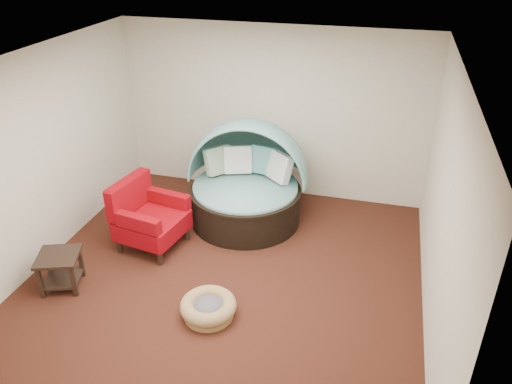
% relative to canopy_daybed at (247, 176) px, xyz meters
% --- Properties ---
extents(floor, '(5.00, 5.00, 0.00)m').
position_rel_canopy_daybed_xyz_m(floor, '(0.15, -1.50, -0.72)').
color(floor, '#431F13').
rests_on(floor, ground).
extents(wall_back, '(5.00, 0.00, 5.00)m').
position_rel_canopy_daybed_xyz_m(wall_back, '(0.15, 1.00, 0.68)').
color(wall_back, beige).
rests_on(wall_back, floor).
extents(wall_front, '(5.00, 0.00, 5.00)m').
position_rel_canopy_daybed_xyz_m(wall_front, '(0.15, -4.00, 0.68)').
color(wall_front, beige).
rests_on(wall_front, floor).
extents(wall_left, '(0.00, 5.00, 5.00)m').
position_rel_canopy_daybed_xyz_m(wall_left, '(-2.35, -1.50, 0.68)').
color(wall_left, beige).
rests_on(wall_left, floor).
extents(wall_right, '(0.00, 5.00, 5.00)m').
position_rel_canopy_daybed_xyz_m(wall_right, '(2.65, -1.50, 0.68)').
color(wall_right, beige).
rests_on(wall_right, floor).
extents(ceiling, '(5.00, 5.00, 0.00)m').
position_rel_canopy_daybed_xyz_m(ceiling, '(0.15, -1.50, 2.08)').
color(ceiling, white).
rests_on(ceiling, wall_back).
extents(canopy_daybed, '(1.91, 1.83, 1.56)m').
position_rel_canopy_daybed_xyz_m(canopy_daybed, '(0.00, 0.00, 0.00)').
color(canopy_daybed, black).
rests_on(canopy_daybed, floor).
extents(pet_basket, '(0.86, 0.86, 0.23)m').
position_rel_canopy_daybed_xyz_m(pet_basket, '(0.19, -2.29, -0.60)').
color(pet_basket, olive).
rests_on(pet_basket, floor).
extents(red_armchair, '(0.99, 0.99, 1.00)m').
position_rel_canopy_daybed_xyz_m(red_armchair, '(-1.14, -1.10, -0.26)').
color(red_armchair, black).
rests_on(red_armchair, floor).
extents(side_table, '(0.64, 0.64, 0.48)m').
position_rel_canopy_daybed_xyz_m(side_table, '(-1.79, -2.27, -0.41)').
color(side_table, black).
rests_on(side_table, floor).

